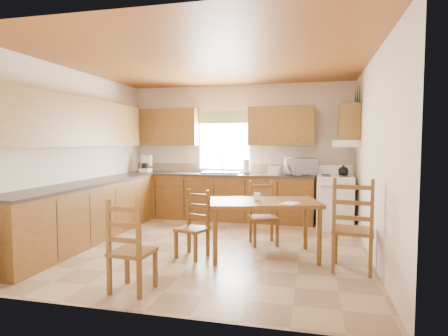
% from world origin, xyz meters
% --- Properties ---
extents(floor, '(4.50, 4.50, 0.00)m').
position_xyz_m(floor, '(0.00, 0.00, 0.00)').
color(floor, tan).
rests_on(floor, ground).
extents(ceiling, '(4.50, 4.50, 0.00)m').
position_xyz_m(ceiling, '(0.00, 0.00, 2.70)').
color(ceiling, '#995924').
rests_on(ceiling, floor).
extents(wall_left, '(4.50, 4.50, 0.00)m').
position_xyz_m(wall_left, '(-2.25, 0.00, 1.35)').
color(wall_left, beige).
rests_on(wall_left, floor).
extents(wall_right, '(4.50, 4.50, 0.00)m').
position_xyz_m(wall_right, '(2.25, 0.00, 1.35)').
color(wall_right, beige).
rests_on(wall_right, floor).
extents(wall_back, '(4.50, 4.50, 0.00)m').
position_xyz_m(wall_back, '(0.00, 2.25, 1.35)').
color(wall_back, beige).
rests_on(wall_back, floor).
extents(wall_front, '(4.50, 4.50, 0.00)m').
position_xyz_m(wall_front, '(0.00, -2.25, 1.35)').
color(wall_front, beige).
rests_on(wall_front, floor).
extents(lower_cab_back, '(3.75, 0.60, 0.88)m').
position_xyz_m(lower_cab_back, '(-0.38, 1.95, 0.44)').
color(lower_cab_back, brown).
rests_on(lower_cab_back, floor).
extents(lower_cab_left, '(0.60, 3.60, 0.88)m').
position_xyz_m(lower_cab_left, '(-1.95, -0.15, 0.44)').
color(lower_cab_left, brown).
rests_on(lower_cab_left, floor).
extents(counter_back, '(3.75, 0.63, 0.04)m').
position_xyz_m(counter_back, '(-0.38, 1.95, 0.90)').
color(counter_back, '#37302B').
rests_on(counter_back, lower_cab_back).
extents(counter_left, '(0.63, 3.60, 0.04)m').
position_xyz_m(counter_left, '(-1.95, -0.15, 0.90)').
color(counter_left, '#37302B').
rests_on(counter_left, lower_cab_left).
extents(backsplash, '(3.75, 0.01, 0.18)m').
position_xyz_m(backsplash, '(-0.38, 2.24, 1.01)').
color(backsplash, gray).
rests_on(backsplash, counter_back).
extents(upper_cab_back_left, '(1.41, 0.33, 0.75)m').
position_xyz_m(upper_cab_back_left, '(-1.55, 2.08, 1.85)').
color(upper_cab_back_left, brown).
rests_on(upper_cab_back_left, wall_back).
extents(upper_cab_back_right, '(1.25, 0.33, 0.75)m').
position_xyz_m(upper_cab_back_right, '(0.86, 2.08, 1.85)').
color(upper_cab_back_right, brown).
rests_on(upper_cab_back_right, wall_back).
extents(upper_cab_left, '(0.33, 3.60, 0.75)m').
position_xyz_m(upper_cab_left, '(-2.08, -0.15, 1.85)').
color(upper_cab_left, brown).
rests_on(upper_cab_left, wall_left).
extents(upper_cab_stove, '(0.33, 0.62, 0.62)m').
position_xyz_m(upper_cab_stove, '(2.08, 1.65, 1.90)').
color(upper_cab_stove, brown).
rests_on(upper_cab_stove, wall_right).
extents(range_hood, '(0.44, 0.62, 0.12)m').
position_xyz_m(range_hood, '(2.03, 1.65, 1.52)').
color(range_hood, white).
rests_on(range_hood, wall_right).
extents(window_frame, '(1.13, 0.02, 1.18)m').
position_xyz_m(window_frame, '(-0.30, 2.22, 1.55)').
color(window_frame, white).
rests_on(window_frame, wall_back).
extents(window_pane, '(1.05, 0.01, 1.10)m').
position_xyz_m(window_pane, '(-0.30, 2.21, 1.55)').
color(window_pane, white).
rests_on(window_pane, wall_back).
extents(window_valance, '(1.19, 0.01, 0.24)m').
position_xyz_m(window_valance, '(-0.30, 2.19, 2.05)').
color(window_valance, '#4B713A').
rests_on(window_valance, wall_back).
extents(sink_basin, '(0.75, 0.45, 0.04)m').
position_xyz_m(sink_basin, '(-0.30, 1.95, 0.94)').
color(sink_basin, silver).
rests_on(sink_basin, counter_back).
extents(pine_decal_a, '(0.22, 0.22, 0.36)m').
position_xyz_m(pine_decal_a, '(2.21, 1.33, 2.38)').
color(pine_decal_a, '#163B20').
rests_on(pine_decal_a, wall_right).
extents(pine_decal_b, '(0.22, 0.22, 0.36)m').
position_xyz_m(pine_decal_b, '(2.21, 1.65, 2.42)').
color(pine_decal_b, '#163B20').
rests_on(pine_decal_b, wall_right).
extents(pine_decal_c, '(0.22, 0.22, 0.36)m').
position_xyz_m(pine_decal_c, '(2.21, 1.97, 2.38)').
color(pine_decal_c, '#163B20').
rests_on(pine_decal_c, wall_right).
extents(stove, '(0.63, 0.65, 0.93)m').
position_xyz_m(stove, '(1.86, 1.66, 0.46)').
color(stove, white).
rests_on(stove, floor).
extents(coffeemaker, '(0.26, 0.29, 0.36)m').
position_xyz_m(coffeemaker, '(-1.92, 1.92, 1.10)').
color(coffeemaker, white).
rests_on(coffeemaker, counter_back).
extents(paper_towel, '(0.14, 0.14, 0.28)m').
position_xyz_m(paper_towel, '(0.20, 1.94, 1.06)').
color(paper_towel, white).
rests_on(paper_towel, counter_back).
extents(toaster, '(0.24, 0.19, 0.18)m').
position_xyz_m(toaster, '(0.75, 1.89, 1.01)').
color(toaster, white).
rests_on(toaster, counter_back).
extents(microwave, '(0.62, 0.51, 0.32)m').
position_xyz_m(microwave, '(1.25, 1.95, 1.08)').
color(microwave, white).
rests_on(microwave, counter_back).
extents(dining_table, '(1.59, 1.16, 0.77)m').
position_xyz_m(dining_table, '(0.85, -0.32, 0.38)').
color(dining_table, brown).
rests_on(dining_table, floor).
extents(chair_near_left, '(0.43, 0.42, 0.96)m').
position_xyz_m(chair_near_left, '(-0.32, -1.79, 0.48)').
color(chair_near_left, brown).
rests_on(chair_near_left, floor).
extents(chair_near_right, '(0.53, 0.51, 1.12)m').
position_xyz_m(chair_near_right, '(1.96, -0.59, 0.56)').
color(chair_near_right, brown).
rests_on(chair_near_right, floor).
extents(chair_far_left, '(0.46, 0.45, 0.89)m').
position_xyz_m(chair_far_left, '(-0.09, -0.55, 0.44)').
color(chair_far_left, brown).
rests_on(chair_far_left, floor).
extents(chair_far_right, '(0.50, 0.49, 0.94)m').
position_xyz_m(chair_far_right, '(0.76, 0.31, 0.47)').
color(chair_far_right, brown).
rests_on(chair_far_right, floor).
extents(table_paper, '(0.26, 0.30, 0.00)m').
position_xyz_m(table_paper, '(1.20, -0.47, 0.77)').
color(table_paper, white).
rests_on(table_paper, dining_table).
extents(table_card, '(0.08, 0.04, 0.11)m').
position_xyz_m(table_card, '(0.75, -0.32, 0.82)').
color(table_card, white).
rests_on(table_card, dining_table).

